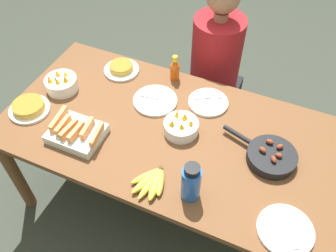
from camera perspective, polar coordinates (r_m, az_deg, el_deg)
The scene contains 15 objects.
ground_plane at distance 2.44m, azimuth 0.00°, elevation -11.52°, with size 14.00×14.00×0.00m, color #383D33.
dining_table at distance 1.93m, azimuth 0.00°, elevation -2.25°, with size 1.77×0.91×0.71m.
banana_bunch at distance 1.65m, azimuth -2.53°, elevation -8.83°, with size 0.18×0.21×0.04m.
melon_tray at distance 1.86m, azimuth -14.52°, elevation -0.99°, with size 0.27×0.21×0.10m.
skillet at distance 1.79m, azimuth 16.12°, elevation -4.64°, with size 0.39×0.24×0.08m.
frittata_plate_center at distance 2.21m, azimuth -7.49°, elevation 9.13°, with size 0.21×0.21×0.05m.
frittata_plate_side at distance 2.08m, azimuth -21.40°, elevation 2.77°, with size 0.22×0.22×0.05m.
empty_plate_near_front at distance 1.62m, azimuth 18.30°, elevation -15.58°, with size 0.24×0.24×0.02m.
empty_plate_far_left at distance 2.00m, azimuth 6.46°, elevation 3.78°, with size 0.22×0.22×0.02m.
empty_plate_far_right at distance 2.00m, azimuth -2.07°, elevation 4.09°, with size 0.25×0.25×0.02m.
fruit_bowl_mango at distance 2.14m, azimuth -16.74°, elevation 6.56°, with size 0.18×0.18×0.13m.
fruit_bowl_citrus at distance 1.83m, azimuth 2.11°, elevation -0.08°, with size 0.18×0.18×0.12m.
water_bottle at distance 1.55m, azimuth 3.71°, elevation -9.01°, with size 0.09×0.09×0.21m.
hot_sauce_bottle at distance 2.10m, azimuth 1.10°, elevation 9.10°, with size 0.05×0.05×0.16m.
person_figure at distance 2.48m, azimuth 7.25°, elevation 7.49°, with size 0.35×0.35×1.21m.
Camera 1 is at (0.49, -1.11, 2.12)m, focal length 38.00 mm.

